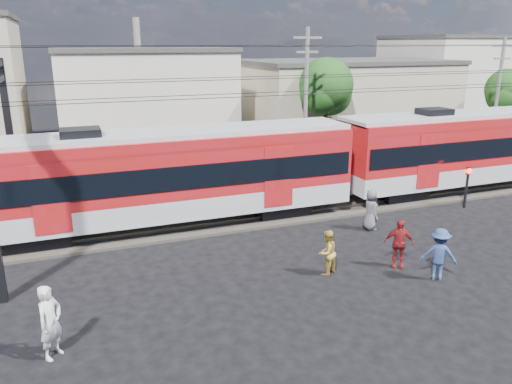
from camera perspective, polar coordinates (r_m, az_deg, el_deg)
ground at (r=16.24m, az=10.12°, el=-11.59°), size 120.00×120.00×0.00m
track_bed at (r=22.82m, az=-0.22°, el=-2.66°), size 70.00×3.40×0.12m
rail_near at (r=22.12m, az=0.48°, el=-2.97°), size 70.00×0.12×0.12m
rail_far at (r=23.44m, az=-0.87°, el=-1.81°), size 70.00×0.12×0.12m
commuter_train at (r=21.15m, az=-9.71°, el=2.16°), size 50.30×3.08×4.17m
catenary at (r=20.29m, az=-23.97°, el=8.24°), size 70.00×9.30×7.52m
building_midwest at (r=39.72m, az=-13.01°, el=10.56°), size 12.24×12.24×7.30m
building_mideast at (r=42.35m, az=9.98°, el=10.41°), size 16.32×10.20×6.30m
building_east at (r=53.79m, az=20.98°, el=11.95°), size 10.20×10.20×8.30m
utility_pole_mid at (r=30.52m, az=5.73°, el=10.82°), size 1.80×0.24×8.50m
utility_pole_east at (r=38.19m, az=25.88°, el=10.05°), size 1.80×0.24×8.00m
tree_near at (r=34.72m, az=8.20°, el=11.65°), size 3.82×3.64×6.72m
tree_far at (r=43.37m, az=26.74°, el=10.16°), size 3.36×3.12×5.76m
pedestrian_a at (r=13.77m, az=-22.45°, el=-13.57°), size 0.82×0.84×1.96m
pedestrian_b at (r=17.21m, az=8.11°, el=-6.87°), size 0.94×0.85×1.59m
pedestrian_c at (r=17.72m, az=20.18°, el=-6.69°), size 1.34×1.23×1.80m
pedestrian_d at (r=18.25m, az=15.99°, el=-5.66°), size 1.12×0.88×1.77m
pedestrian_e at (r=21.56m, az=12.97°, el=-1.98°), size 0.64×0.91×1.75m
crossing_signal at (r=25.64m, az=23.02°, el=1.29°), size 0.29×0.29×2.01m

